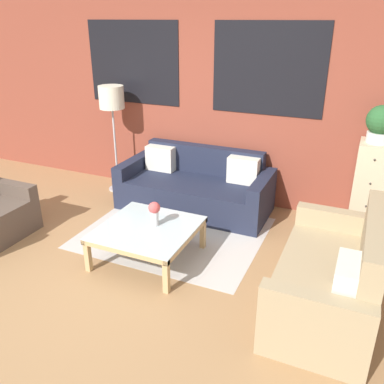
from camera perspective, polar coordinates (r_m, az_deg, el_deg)
ground_plane at (r=4.17m, az=-12.99°, el=-12.19°), size 16.00×16.00×0.00m
wall_back_brick at (r=5.61m, az=0.73°, el=13.35°), size 8.40×0.09×2.80m
rug at (r=4.91m, az=-2.54°, el=-5.70°), size 2.07×1.70×0.00m
couch_dark at (r=5.43m, az=0.52°, el=0.54°), size 1.98×0.88×0.78m
settee_vintage at (r=3.77m, az=19.01°, el=-11.45°), size 0.80×1.60×0.92m
coffee_table at (r=4.28m, az=-6.26°, el=-5.52°), size 0.96×0.96×0.38m
floor_lamp at (r=5.85m, az=-11.19°, el=12.24°), size 0.35×0.35×1.52m
drawer_cabinet at (r=5.14m, az=23.56°, el=0.46°), size 0.35×0.43×1.11m
potted_plant at (r=4.92m, az=25.00°, el=8.75°), size 0.32×0.32×0.41m
flower_vase at (r=4.22m, az=-5.30°, el=-2.76°), size 0.12×0.12×0.26m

